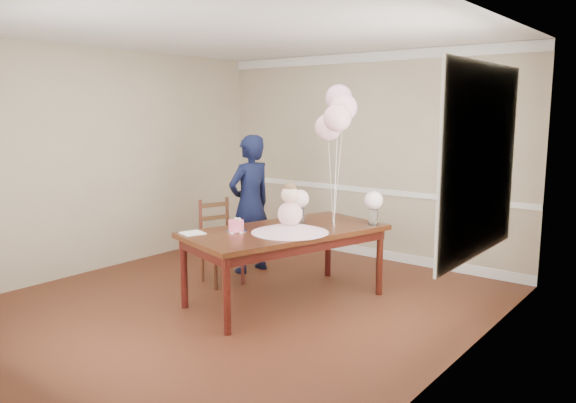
{
  "coord_description": "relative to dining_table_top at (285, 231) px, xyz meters",
  "views": [
    {
      "loc": [
        3.77,
        -3.99,
        1.96
      ],
      "look_at": [
        0.36,
        0.38,
        1.05
      ],
      "focal_mm": 35.0,
      "sensor_mm": 36.0,
      "label": 1
    }
  ],
  "objects": [
    {
      "name": "floor",
      "position": [
        -0.31,
        -0.39,
        -0.74
      ],
      "size": [
        4.5,
        5.0,
        0.0
      ],
      "primitive_type": "cube",
      "color": "#38180E",
      "rests_on": "ground"
    },
    {
      "name": "ceiling",
      "position": [
        -0.31,
        -0.39,
        1.96
      ],
      "size": [
        4.5,
        5.0,
        0.02
      ],
      "primitive_type": "cube",
      "color": "silver",
      "rests_on": "wall_back"
    },
    {
      "name": "wall_back",
      "position": [
        -0.31,
        2.11,
        0.61
      ],
      "size": [
        4.5,
        0.02,
        2.7
      ],
      "primitive_type": "cube",
      "color": "tan",
      "rests_on": "floor"
    },
    {
      "name": "wall_left",
      "position": [
        -2.56,
        -0.39,
        0.61
      ],
      "size": [
        0.02,
        5.0,
        2.7
      ],
      "primitive_type": "cube",
      "color": "tan",
      "rests_on": "floor"
    },
    {
      "name": "wall_right",
      "position": [
        1.94,
        -0.39,
        0.61
      ],
      "size": [
        0.02,
        5.0,
        2.7
      ],
      "primitive_type": "cube",
      "color": "tan",
      "rests_on": "floor"
    },
    {
      "name": "chair_rail_trim",
      "position": [
        -0.31,
        2.1,
        0.16
      ],
      "size": [
        4.5,
        0.02,
        0.07
      ],
      "primitive_type": "cube",
      "color": "white",
      "rests_on": "wall_back"
    },
    {
      "name": "crown_molding",
      "position": [
        -0.31,
        2.1,
        1.89
      ],
      "size": [
        4.5,
        0.02,
        0.12
      ],
      "primitive_type": "cube",
      "color": "silver",
      "rests_on": "wall_back"
    },
    {
      "name": "baseboard_trim",
      "position": [
        -0.31,
        2.1,
        -0.68
      ],
      "size": [
        4.5,
        0.02,
        0.12
      ],
      "primitive_type": "cube",
      "color": "white",
      "rests_on": "floor"
    },
    {
      "name": "window_frame",
      "position": [
        1.92,
        0.11,
        0.81
      ],
      "size": [
        0.02,
        1.66,
        1.56
      ],
      "primitive_type": "cube",
      "color": "white",
      "rests_on": "wall_right"
    },
    {
      "name": "window_blinds",
      "position": [
        1.9,
        0.11,
        0.81
      ],
      "size": [
        0.01,
        1.5,
        1.4
      ],
      "primitive_type": "cube",
      "color": "white",
      "rests_on": "wall_right"
    },
    {
      "name": "dining_table_top",
      "position": [
        0.0,
        0.0,
        0.0
      ],
      "size": [
        1.54,
        2.23,
        0.05
      ],
      "primitive_type": "cube",
      "rotation": [
        0.0,
        0.0,
        -0.28
      ],
      "color": "black",
      "rests_on": "table_leg_fl"
    },
    {
      "name": "table_apron",
      "position": [
        0.0,
        0.0,
        -0.08
      ],
      "size": [
        1.41,
        2.11,
        0.1
      ],
      "primitive_type": "cube",
      "rotation": [
        0.0,
        0.0,
        -0.28
      ],
      "color": "black",
      "rests_on": "table_leg_fl"
    },
    {
      "name": "table_leg_fl",
      "position": [
        -0.67,
        -0.78,
        -0.38
      ],
      "size": [
        0.09,
        0.09,
        0.71
      ],
      "primitive_type": "cylinder",
      "rotation": [
        0.0,
        0.0,
        -0.28
      ],
      "color": "black",
      "rests_on": "floor"
    },
    {
      "name": "table_leg_fr",
      "position": [
        0.15,
        -1.02,
        -0.38
      ],
      "size": [
        0.09,
        0.09,
        0.71
      ],
      "primitive_type": "cylinder",
      "rotation": [
        0.0,
        0.0,
        -0.28
      ],
      "color": "black",
      "rests_on": "floor"
    },
    {
      "name": "table_leg_bl",
      "position": [
        -0.15,
        1.02,
        -0.38
      ],
      "size": [
        0.09,
        0.09,
        0.71
      ],
      "primitive_type": "cylinder",
      "rotation": [
        0.0,
        0.0,
        -0.28
      ],
      "color": "black",
      "rests_on": "floor"
    },
    {
      "name": "table_leg_br",
      "position": [
        0.67,
        0.78,
        -0.38
      ],
      "size": [
        0.09,
        0.09,
        0.71
      ],
      "primitive_type": "cylinder",
      "rotation": [
        0.0,
        0.0,
        -0.28
      ],
      "color": "black",
      "rests_on": "floor"
    },
    {
      "name": "baby_skirt",
      "position": [
        0.13,
        -0.09,
        0.08
      ],
      "size": [
        0.95,
        0.95,
        0.1
      ],
      "primitive_type": "cone",
      "rotation": [
        0.0,
        0.0,
        -0.28
      ],
      "color": "#D79EB4",
      "rests_on": "dining_table_top"
    },
    {
      "name": "baby_torso",
      "position": [
        0.13,
        -0.09,
        0.21
      ],
      "size": [
        0.24,
        0.24,
        0.24
      ],
      "primitive_type": "sphere",
      "color": "#EE96C9",
      "rests_on": "baby_skirt"
    },
    {
      "name": "baby_head",
      "position": [
        0.13,
        -0.09,
        0.4
      ],
      "size": [
        0.17,
        0.17,
        0.17
      ],
      "primitive_type": "sphere",
      "color": "beige",
      "rests_on": "baby_torso"
    },
    {
      "name": "baby_hair",
      "position": [
        0.13,
        -0.09,
        0.46
      ],
      "size": [
        0.12,
        0.12,
        0.12
      ],
      "primitive_type": "sphere",
      "color": "brown",
      "rests_on": "baby_head"
    },
    {
      "name": "cake_platter",
      "position": [
        -0.32,
        -0.38,
        0.03
      ],
      "size": [
        0.28,
        0.28,
        0.01
      ],
      "primitive_type": "cylinder",
      "rotation": [
        0.0,
        0.0,
        -0.28
      ],
      "color": "silver",
      "rests_on": "dining_table_top"
    },
    {
      "name": "birthday_cake",
      "position": [
        -0.32,
        -0.38,
        0.08
      ],
      "size": [
        0.19,
        0.19,
        0.1
      ],
      "primitive_type": "cylinder",
      "rotation": [
        0.0,
        0.0,
        -0.28
      ],
      "color": "#EF4B71",
      "rests_on": "cake_platter"
    },
    {
      "name": "cake_flower_a",
      "position": [
        -0.32,
        -0.38,
        0.15
      ],
      "size": [
        0.03,
        0.03,
        0.03
      ],
      "primitive_type": "sphere",
      "color": "silver",
      "rests_on": "birthday_cake"
    },
    {
      "name": "cake_flower_b",
      "position": [
        -0.29,
        -0.37,
        0.15
      ],
      "size": [
        0.03,
        0.03,
        0.03
      ],
      "primitive_type": "sphere",
      "color": "silver",
      "rests_on": "birthday_cake"
    },
    {
      "name": "rose_vase_near",
      "position": [
        -0.06,
        0.33,
        0.11
      ],
      "size": [
        0.13,
        0.13,
        0.16
      ],
      "primitive_type": "cylinder",
      "rotation": [
        0.0,
        0.0,
        -0.28
      ],
      "color": "white",
      "rests_on": "dining_table_top"
    },
    {
      "name": "roses_near",
      "position": [
        -0.06,
        0.33,
        0.29
      ],
      "size": [
        0.19,
        0.19,
        0.19
      ],
      "primitive_type": "sphere",
      "color": "silver",
      "rests_on": "rose_vase_near"
    },
    {
      "name": "rose_vase_far",
      "position": [
        0.61,
        0.72,
        0.11
      ],
      "size": [
        0.13,
        0.13,
        0.16
      ],
      "primitive_type": "cylinder",
      "rotation": [
        0.0,
        0.0,
        -0.28
      ],
      "color": "white",
      "rests_on": "dining_table_top"
    },
    {
      "name": "roses_far",
      "position": [
        0.61,
        0.72,
        0.29
      ],
      "size": [
        0.19,
        0.19,
        0.19
      ],
      "primitive_type": "sphere",
      "color": "#FAD2D9",
      "rests_on": "rose_vase_far"
    },
    {
      "name": "napkin",
      "position": [
        -0.58,
        -0.73,
        0.03
      ],
      "size": [
        0.25,
        0.25,
        0.01
      ],
      "primitive_type": "cube",
      "rotation": [
        0.0,
        0.0,
        -0.28
      ],
      "color": "silver",
      "rests_on": "dining_table_top"
    },
    {
      "name": "balloon_weight",
      "position": [
        0.25,
        0.51,
        0.04
      ],
      "size": [
        0.05,
        0.05,
        0.02
      ],
      "primitive_type": "cylinder",
      "rotation": [
        0.0,
        0.0,
        -0.28
      ],
      "color": "silver",
      "rests_on": "dining_table_top"
    },
    {
      "name": "balloon_a",
      "position": [
        0.15,
        0.54,
        1.04
      ],
      "size": [
        0.28,
        0.28,
        0.28
      ],
      "primitive_type": "sphere",
      "color": "#F8B0C2",
      "rests_on": "balloon_ribbon_a"
    },
    {
      "name": "balloon_b",
      "position": [
        0.33,
        0.43,
        1.14
      ],
      "size": [
        0.28,
        0.28,
        0.28
      ],
      "primitive_type": "sphere",
      "color": "#FFB4C4",
      "rests_on": "balloon_ribbon_b"
    },
    {
      "name": "balloon_c",
      "position": [
        0.3,
        0.6,
        1.24
      ],
      "size": [
        0.28,
        0.28,
        0.28
      ],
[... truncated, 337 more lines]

